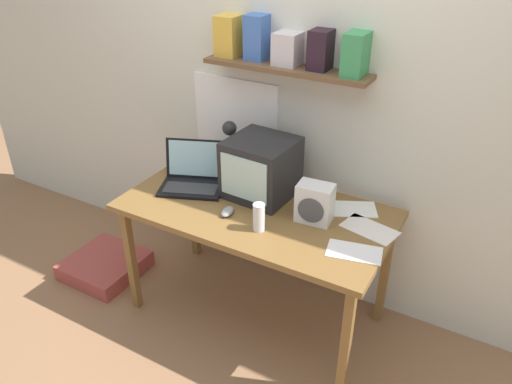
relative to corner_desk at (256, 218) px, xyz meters
name	(u,v)px	position (x,y,z in m)	size (l,w,h in m)	color
ground_plane	(256,311)	(0.00, 0.00, -0.69)	(12.00, 12.00, 0.00)	#946948
back_wall	(296,87)	(0.00, 0.45, 0.62)	(5.60, 0.24, 2.60)	silver
corner_desk	(256,218)	(0.00, 0.00, 0.00)	(1.47, 0.76, 0.75)	brown
crt_monitor	(261,168)	(-0.05, 0.15, 0.23)	(0.37, 0.37, 0.33)	#232326
laptop	(193,175)	(-0.45, 0.05, 0.13)	(0.44, 0.40, 0.25)	black
desk_lamp	(231,140)	(-0.30, 0.23, 0.31)	(0.11, 0.15, 0.37)	#232326
juice_glass	(259,218)	(0.12, -0.18, 0.13)	(0.06, 0.06, 0.15)	white
space_heater	(315,203)	(0.32, 0.04, 0.17)	(0.19, 0.14, 0.21)	white
computer_mouse	(227,212)	(-0.10, -0.13, 0.08)	(0.08, 0.11, 0.03)	gray
loose_paper_near_monitor	(350,209)	(0.45, 0.24, 0.07)	(0.33, 0.27, 0.00)	white
printed_handout	(354,252)	(0.60, -0.12, 0.07)	(0.28, 0.20, 0.00)	white
open_notebook	(370,229)	(0.61, 0.10, 0.07)	(0.30, 0.21, 0.00)	silver
floor_cushion	(105,265)	(-1.08, -0.17, -0.63)	(0.47, 0.47, 0.11)	#A7453F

